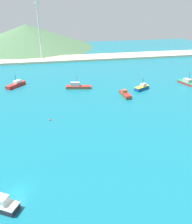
% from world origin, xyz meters
% --- Properties ---
extents(ground, '(260.00, 280.00, 0.50)m').
position_xyz_m(ground, '(0.00, 30.00, -0.25)').
color(ground, '#146B7F').
extents(fishing_boat_0, '(6.68, 11.55, 5.27)m').
position_xyz_m(fishing_boat_0, '(65.33, 50.48, 0.76)').
color(fishing_boat_0, red).
rests_on(fishing_boat_0, ground).
extents(fishing_boat_2, '(10.31, 4.11, 5.41)m').
position_xyz_m(fishing_boat_2, '(18.44, 55.09, 0.94)').
color(fishing_boat_2, brown).
rests_on(fishing_boat_2, ground).
extents(fishing_boat_3, '(7.77, 8.60, 4.94)m').
position_xyz_m(fishing_boat_3, '(-6.30, 62.43, 0.89)').
color(fishing_boat_3, red).
rests_on(fishing_boat_3, ground).
extents(fishing_boat_4, '(2.91, 7.55, 2.25)m').
position_xyz_m(fishing_boat_4, '(34.75, 43.28, 0.80)').
color(fishing_boat_4, brown).
rests_on(fishing_boat_4, ground).
extents(fishing_boat_8, '(7.02, 5.30, 4.72)m').
position_xyz_m(fishing_boat_8, '(43.52, 48.67, 0.90)').
color(fishing_boat_8, '#14478C').
rests_on(fishing_boat_8, ground).
extents(buoy_0, '(0.61, 0.61, 0.61)m').
position_xyz_m(buoy_0, '(6.76, 28.79, 0.11)').
color(buoy_0, red).
rests_on(buoy_0, ground).
extents(beach_strip, '(247.00, 14.61, 1.20)m').
position_xyz_m(beach_strip, '(0.00, 107.09, 0.60)').
color(beach_strip, beige).
rests_on(beach_strip, ground).
extents(hill_central, '(95.94, 95.94, 16.45)m').
position_xyz_m(hill_central, '(-6.26, 152.33, 8.22)').
color(hill_central, '#476B47').
rests_on(hill_central, ground).
extents(radio_tower, '(3.77, 3.01, 37.68)m').
position_xyz_m(radio_tower, '(4.05, 109.33, 19.21)').
color(radio_tower, silver).
rests_on(radio_tower, ground).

